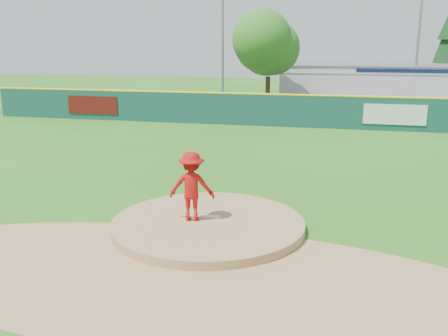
% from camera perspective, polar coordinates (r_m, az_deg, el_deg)
% --- Properties ---
extents(ground, '(120.00, 120.00, 0.00)m').
position_cam_1_polar(ground, '(14.37, -1.84, -6.96)').
color(ground, '#286B19').
rests_on(ground, ground).
extents(pitchers_mound, '(5.50, 5.50, 0.50)m').
position_cam_1_polar(pitchers_mound, '(14.37, -1.84, -6.96)').
color(pitchers_mound, '#9E774C').
rests_on(pitchers_mound, ground).
extents(pitching_rubber, '(0.60, 0.15, 0.04)m').
position_cam_1_polar(pitching_rubber, '(14.55, -1.54, -5.55)').
color(pitching_rubber, white).
rests_on(pitching_rubber, pitchers_mound).
extents(infield_dirt_arc, '(15.40, 15.40, 0.01)m').
position_cam_1_polar(infield_dirt_arc, '(11.74, -5.73, -12.08)').
color(infield_dirt_arc, '#9E774C').
rests_on(infield_dirt_arc, ground).
extents(parking_lot, '(44.00, 16.00, 0.02)m').
position_cam_1_polar(parking_lot, '(40.41, 8.21, 6.77)').
color(parking_lot, '#38383A').
rests_on(parking_lot, ground).
extents(pitcher, '(1.38, 0.92, 1.99)m').
position_cam_1_polar(pitcher, '(14.07, -3.71, -2.09)').
color(pitcher, '#AB110E').
rests_on(pitcher, pitchers_mound).
extents(van, '(4.60, 2.56, 1.22)m').
position_cam_1_polar(van, '(39.00, 8.84, 7.39)').
color(van, silver).
rests_on(van, parking_lot).
extents(pool_building_grp, '(15.20, 8.20, 3.31)m').
position_cam_1_polar(pool_building_grp, '(45.13, 16.58, 9.21)').
color(pool_building_grp, silver).
rests_on(pool_building_grp, ground).
extents(fence_banners, '(23.14, 0.04, 1.20)m').
position_cam_1_polar(fence_banners, '(31.83, 1.07, 6.70)').
color(fence_banners, '#56100C').
rests_on(fence_banners, ground).
extents(playground_slide, '(0.97, 2.75, 1.51)m').
position_cam_1_polar(playground_slide, '(38.47, -11.45, 7.39)').
color(playground_slide, blue).
rests_on(playground_slide, ground).
extents(outfield_fence, '(40.00, 0.14, 2.07)m').
position_cam_1_polar(outfield_fence, '(31.39, 6.75, 6.66)').
color(outfield_fence, '#14413B').
rests_on(outfield_fence, ground).
extents(deciduous_tree, '(5.60, 5.60, 7.36)m').
position_cam_1_polar(deciduous_tree, '(38.33, 5.11, 13.27)').
color(deciduous_tree, '#382314').
rests_on(deciduous_tree, ground).
extents(light_pole_left, '(1.75, 0.25, 11.00)m').
position_cam_1_polar(light_pole_left, '(41.05, -0.16, 15.48)').
color(light_pole_left, gray).
rests_on(light_pole_left, ground).
extents(light_pole_right, '(1.75, 0.25, 10.00)m').
position_cam_1_polar(light_pole_right, '(42.28, 21.35, 13.81)').
color(light_pole_right, gray).
rests_on(light_pole_right, ground).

